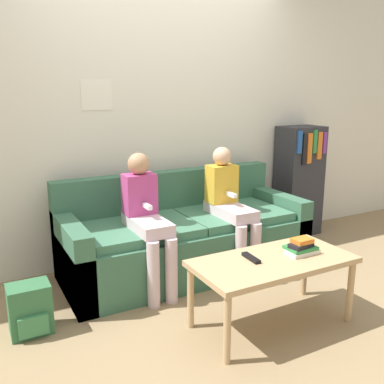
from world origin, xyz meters
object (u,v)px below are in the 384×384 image
Objects in this scene: couch at (184,238)px; person_right at (230,204)px; tv_remote at (251,258)px; bookshelf at (299,181)px; person_left at (147,216)px; coffee_table at (273,266)px; backpack at (30,309)px.

couch is 0.49m from person_right.
bookshelf is (1.54, 1.28, 0.11)m from tv_remote.
couch is 1.56m from bookshelf.
bookshelf is at bearing 14.38° from person_left.
couch is 1.06m from coffee_table.
person_right is 0.92× the size of bookshelf.
bookshelf reaches higher than person_left.
backpack is (-1.63, -0.21, -0.43)m from person_right.
coffee_table is 1.56m from backpack.
coffee_table is 0.92× the size of bookshelf.
person_left is 6.09× the size of tv_remote.
coffee_table is 0.89m from person_right.
person_right reaches higher than backpack.
person_left is at bearing 119.56° from tv_remote.
person_right is at bearing 7.26° from backpack.
person_left is 1.99m from bookshelf.
person_left reaches higher than backpack.
coffee_table is at bearing -58.70° from person_left.
coffee_table is at bearing -84.70° from couch.
tv_remote reaches higher than coffee_table.
tv_remote is 0.15× the size of bookshelf.
person_left is 0.89m from tv_remote.
backpack is (-2.82, -0.70, -0.41)m from bookshelf.
person_right is 1.29m from bookshelf.
bookshelf is at bearing 14.02° from backpack.
tv_remote is at bearing -140.26° from bookshelf.
bookshelf is at bearing 22.68° from person_right.
couch is at bearing 91.61° from tv_remote.
person_left reaches higher than couch.
coffee_table is 1.01m from person_left.
backpack is at bearing -172.74° from person_right.
person_left is 0.92× the size of bookshelf.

